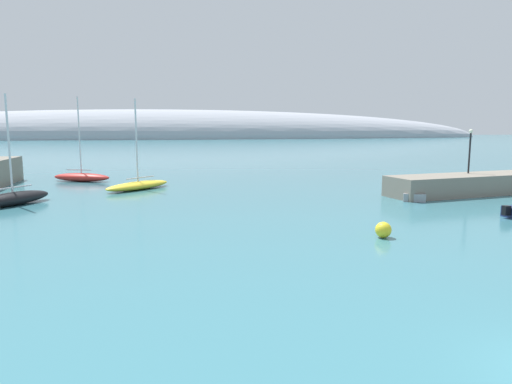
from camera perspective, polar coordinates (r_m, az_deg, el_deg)
name	(u,v)px	position (r m, az deg, el deg)	size (l,w,h in m)	color
distant_ridge	(168,138)	(244.96, -10.95, 6.63)	(364.05, 51.85, 30.06)	#999EA8
sailboat_black_near_shore	(13,198)	(39.56, -28.21, -0.65)	(5.27, 6.33, 8.44)	black
sailboat_red_mid_mooring	(82,177)	(53.65, -21.06, 1.82)	(6.80, 4.30, 9.22)	red
sailboat_yellow_outer_mooring	(138,185)	(45.06, -14.59, 0.89)	(6.75, 6.59, 8.59)	yellow
motorboat_grey_foreground	(413,194)	(40.19, 19.17, -0.29)	(3.27, 4.21, 1.05)	gray
mooring_buoy_yellow	(383,230)	(25.61, 15.69, -4.60)	(0.88, 0.88, 0.88)	yellow
harbor_lamp_post	(470,146)	(45.42, 25.29, 5.25)	(0.36, 0.36, 3.98)	black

